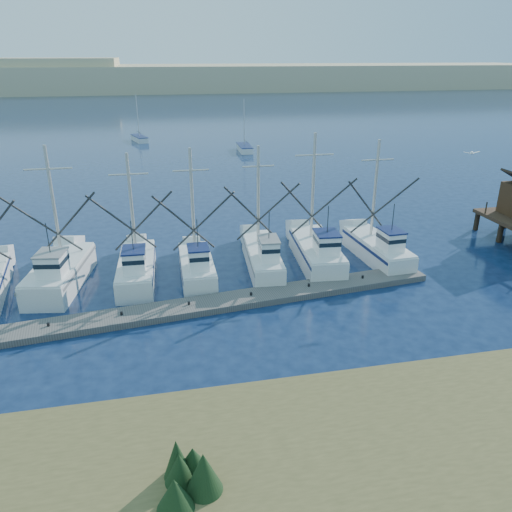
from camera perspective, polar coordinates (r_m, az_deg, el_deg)
The scene contains 8 objects.
ground at distance 28.17m, azimuth 9.35°, elevation -9.43°, with size 500.00×500.00×0.00m, color #0C1B38.
shore_bank at distance 18.48m, azimuth -4.35°, elevation -26.27°, with size 40.00×10.00×1.60m, color #4C422D.
floating_dock at distance 31.06m, azimuth -5.85°, elevation -5.61°, with size 30.79×2.05×0.41m, color #615B56.
dune_ridge at distance 232.61m, azimuth -10.17°, elevation 19.45°, with size 360.00×60.00×10.00m, color tan.
trawler_fleet at distance 35.16m, azimuth -6.79°, elevation -0.83°, with size 30.43×8.38×9.43m.
sailboat_near at distance 81.94m, azimuth -1.31°, elevation 12.21°, with size 2.02×6.03×8.10m.
sailboat_far at distance 93.89m, azimuth -13.18°, elevation 12.93°, with size 3.11×5.97×8.10m.
flying_gull at distance 38.83m, azimuth 23.42°, elevation 10.77°, with size 1.23×0.22×0.22m.
Camera 1 is at (-9.29, -22.22, 14.60)m, focal length 35.00 mm.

